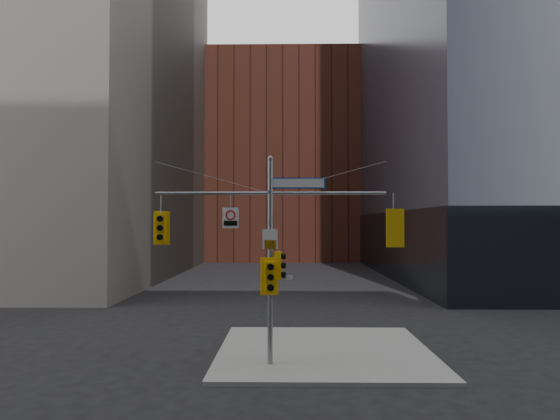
{
  "coord_description": "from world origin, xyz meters",
  "views": [
    {
      "loc": [
        0.59,
        -15.2,
        4.94
      ],
      "look_at": [
        0.34,
        2.0,
        5.42
      ],
      "focal_mm": 32.0,
      "sensor_mm": 36.0,
      "label": 1
    }
  ],
  "objects_px": {
    "regulatory_sign_arm": "(230,217)",
    "street_sign_blade": "(297,183)",
    "traffic_light_pole_front": "(270,277)",
    "traffic_light_pole_side": "(279,265)",
    "traffic_light_west_arm": "(161,228)",
    "traffic_light_east_arm": "(394,228)",
    "signal_assembly": "(270,239)"
  },
  "relations": [
    {
      "from": "signal_assembly",
      "to": "traffic_light_pole_front",
      "type": "relative_size",
      "value": 6.22
    },
    {
      "from": "traffic_light_pole_front",
      "to": "regulatory_sign_arm",
      "type": "height_order",
      "value": "regulatory_sign_arm"
    },
    {
      "from": "regulatory_sign_arm",
      "to": "street_sign_blade",
      "type": "bearing_deg",
      "value": 7.12
    },
    {
      "from": "regulatory_sign_arm",
      "to": "traffic_light_west_arm",
      "type": "bearing_deg",
      "value": -174.25
    },
    {
      "from": "signal_assembly",
      "to": "street_sign_blade",
      "type": "height_order",
      "value": "signal_assembly"
    },
    {
      "from": "signal_assembly",
      "to": "traffic_light_east_arm",
      "type": "xyz_separation_m",
      "value": [
        4.25,
        0.0,
        0.38
      ]
    },
    {
      "from": "signal_assembly",
      "to": "regulatory_sign_arm",
      "type": "bearing_deg",
      "value": -179.16
    },
    {
      "from": "traffic_light_east_arm",
      "to": "traffic_light_pole_front",
      "type": "bearing_deg",
      "value": -2.51
    },
    {
      "from": "signal_assembly",
      "to": "regulatory_sign_arm",
      "type": "distance_m",
      "value": 1.57
    },
    {
      "from": "traffic_light_pole_front",
      "to": "traffic_light_pole_side",
      "type": "bearing_deg",
      "value": 31.21
    },
    {
      "from": "traffic_light_west_arm",
      "to": "traffic_light_pole_front",
      "type": "relative_size",
      "value": 0.92
    },
    {
      "from": "signal_assembly",
      "to": "street_sign_blade",
      "type": "bearing_deg",
      "value": 0.22
    },
    {
      "from": "signal_assembly",
      "to": "traffic_light_pole_side",
      "type": "height_order",
      "value": "signal_assembly"
    },
    {
      "from": "traffic_light_pole_side",
      "to": "traffic_light_pole_front",
      "type": "distance_m",
      "value": 0.55
    },
    {
      "from": "traffic_light_east_arm",
      "to": "regulatory_sign_arm",
      "type": "relative_size",
      "value": 1.86
    },
    {
      "from": "signal_assembly",
      "to": "traffic_light_west_arm",
      "type": "bearing_deg",
      "value": 179.81
    },
    {
      "from": "traffic_light_pole_front",
      "to": "traffic_light_east_arm",
      "type": "bearing_deg",
      "value": -5.03
    },
    {
      "from": "traffic_light_west_arm",
      "to": "street_sign_blade",
      "type": "xyz_separation_m",
      "value": [
        4.72,
        -0.01,
        1.55
      ]
    },
    {
      "from": "traffic_light_east_arm",
      "to": "traffic_light_pole_side",
      "type": "relative_size",
      "value": 1.38
    },
    {
      "from": "traffic_light_pole_side",
      "to": "traffic_light_pole_front",
      "type": "xyz_separation_m",
      "value": [
        -0.32,
        -0.27,
        -0.36
      ]
    },
    {
      "from": "traffic_light_pole_side",
      "to": "street_sign_blade",
      "type": "bearing_deg",
      "value": -80.53
    },
    {
      "from": "traffic_light_east_arm",
      "to": "traffic_light_west_arm",
      "type": "bearing_deg",
      "value": -6.2
    },
    {
      "from": "traffic_light_east_arm",
      "to": "traffic_light_pole_front",
      "type": "distance_m",
      "value": 4.56
    },
    {
      "from": "traffic_light_pole_side",
      "to": "traffic_light_pole_front",
      "type": "height_order",
      "value": "traffic_light_pole_side"
    },
    {
      "from": "traffic_light_west_arm",
      "to": "street_sign_blade",
      "type": "distance_m",
      "value": 4.97
    },
    {
      "from": "traffic_light_east_arm",
      "to": "regulatory_sign_arm",
      "type": "height_order",
      "value": "regulatory_sign_arm"
    },
    {
      "from": "traffic_light_west_arm",
      "to": "regulatory_sign_arm",
      "type": "xyz_separation_m",
      "value": [
        2.42,
        -0.03,
        0.37
      ]
    },
    {
      "from": "signal_assembly",
      "to": "regulatory_sign_arm",
      "type": "height_order",
      "value": "signal_assembly"
    },
    {
      "from": "signal_assembly",
      "to": "traffic_light_west_arm",
      "type": "height_order",
      "value": "signal_assembly"
    },
    {
      "from": "traffic_light_west_arm",
      "to": "street_sign_blade",
      "type": "bearing_deg",
      "value": -4.76
    },
    {
      "from": "traffic_light_west_arm",
      "to": "traffic_light_pole_front",
      "type": "xyz_separation_m",
      "value": [
        3.79,
        -0.28,
        -1.65
      ]
    },
    {
      "from": "traffic_light_pole_side",
      "to": "regulatory_sign_arm",
      "type": "relative_size",
      "value": 1.35
    }
  ]
}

